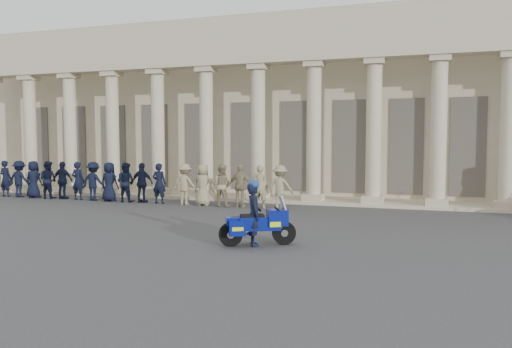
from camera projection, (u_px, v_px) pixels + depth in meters
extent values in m
plane|color=#38383A|center=(217.00, 234.00, 15.17)|extent=(90.00, 90.00, 0.00)
cube|color=#BAAC8B|center=(317.00, 112.00, 29.06)|extent=(40.00, 10.00, 9.00)
cube|color=#BAAC8B|center=(290.00, 199.00, 23.50)|extent=(40.00, 2.60, 0.15)
cube|color=#BAAC8B|center=(286.00, 52.00, 22.27)|extent=(35.80, 1.00, 1.00)
cube|color=#BAAC8B|center=(286.00, 27.00, 22.20)|extent=(35.80, 1.00, 1.20)
cube|color=#BAAC8B|center=(32.00, 187.00, 27.21)|extent=(0.90, 0.90, 0.30)
cylinder|color=#BAAC8B|center=(30.00, 133.00, 27.01)|extent=(0.64, 0.64, 5.60)
cube|color=#BAAC8B|center=(29.00, 78.00, 26.80)|extent=(0.85, 0.85, 0.24)
cube|color=#BAAC8B|center=(72.00, 188.00, 26.40)|extent=(0.90, 0.90, 0.30)
cylinder|color=#BAAC8B|center=(70.00, 132.00, 26.19)|extent=(0.64, 0.64, 5.60)
cube|color=#BAAC8B|center=(69.00, 76.00, 25.99)|extent=(0.85, 0.85, 0.24)
cube|color=#BAAC8B|center=(114.00, 190.00, 25.58)|extent=(0.90, 0.90, 0.30)
cylinder|color=#BAAC8B|center=(113.00, 132.00, 25.38)|extent=(0.64, 0.64, 5.60)
cube|color=#BAAC8B|center=(112.00, 74.00, 25.17)|extent=(0.85, 0.85, 0.24)
cube|color=#BAAC8B|center=(159.00, 191.00, 24.77)|extent=(0.90, 0.90, 0.30)
cylinder|color=#BAAC8B|center=(158.00, 132.00, 24.56)|extent=(0.64, 0.64, 5.60)
cube|color=#BAAC8B|center=(157.00, 72.00, 24.36)|extent=(0.85, 0.85, 0.24)
cube|color=#BAAC8B|center=(207.00, 193.00, 23.95)|extent=(0.90, 0.90, 0.30)
cylinder|color=#BAAC8B|center=(206.00, 132.00, 23.74)|extent=(0.64, 0.64, 5.60)
cube|color=#BAAC8B|center=(206.00, 70.00, 23.54)|extent=(0.85, 0.85, 0.24)
cube|color=#BAAC8B|center=(258.00, 195.00, 23.13)|extent=(0.90, 0.90, 0.30)
cylinder|color=#BAAC8B|center=(258.00, 131.00, 22.93)|extent=(0.64, 0.64, 5.60)
cube|color=#BAAC8B|center=(258.00, 67.00, 22.72)|extent=(0.85, 0.85, 0.24)
cube|color=#BAAC8B|center=(313.00, 197.00, 22.32)|extent=(0.90, 0.90, 0.30)
cylinder|color=#BAAC8B|center=(314.00, 131.00, 22.11)|extent=(0.64, 0.64, 5.60)
cube|color=#BAAC8B|center=(314.00, 65.00, 21.91)|extent=(0.85, 0.85, 0.24)
cube|color=#BAAC8B|center=(373.00, 199.00, 21.50)|extent=(0.90, 0.90, 0.30)
cylinder|color=#BAAC8B|center=(374.00, 131.00, 21.29)|extent=(0.64, 0.64, 5.60)
cube|color=#BAAC8B|center=(375.00, 62.00, 21.09)|extent=(0.85, 0.85, 0.24)
cube|color=#BAAC8B|center=(437.00, 202.00, 20.68)|extent=(0.90, 0.90, 0.30)
cylinder|color=#BAAC8B|center=(438.00, 130.00, 20.48)|extent=(0.64, 0.64, 5.60)
cube|color=#BAAC8B|center=(440.00, 59.00, 20.27)|extent=(0.85, 0.85, 0.24)
cube|color=#BAAC8B|center=(506.00, 204.00, 19.87)|extent=(0.90, 0.90, 0.30)
cylinder|color=#BAAC8B|center=(508.00, 130.00, 19.66)|extent=(0.64, 0.64, 5.60)
cube|color=#BAAC8B|center=(511.00, 55.00, 19.46)|extent=(0.85, 0.85, 0.24)
cube|color=black|center=(38.00, 145.00, 29.38)|extent=(1.30, 0.12, 4.20)
cube|color=black|center=(75.00, 145.00, 28.56)|extent=(1.30, 0.12, 4.20)
cube|color=black|center=(114.00, 145.00, 27.75)|extent=(1.30, 0.12, 4.20)
cube|color=black|center=(156.00, 146.00, 26.93)|extent=(1.30, 0.12, 4.20)
cube|color=black|center=(199.00, 146.00, 26.11)|extent=(1.30, 0.12, 4.20)
cube|color=black|center=(246.00, 146.00, 25.30)|extent=(1.30, 0.12, 4.20)
cube|color=black|center=(296.00, 146.00, 24.48)|extent=(1.30, 0.12, 4.20)
cube|color=black|center=(349.00, 146.00, 23.66)|extent=(1.30, 0.12, 4.20)
cube|color=black|center=(406.00, 147.00, 22.85)|extent=(1.30, 0.12, 4.20)
cube|color=black|center=(468.00, 147.00, 22.03)|extent=(1.30, 0.12, 4.20)
imported|color=black|center=(6.00, 179.00, 25.10)|extent=(0.67, 0.44, 1.82)
imported|color=black|center=(19.00, 179.00, 24.83)|extent=(1.18, 0.68, 1.82)
imported|color=black|center=(34.00, 179.00, 24.56)|extent=(0.89, 0.58, 1.82)
imported|color=black|center=(48.00, 180.00, 24.28)|extent=(0.89, 0.69, 1.82)
imported|color=black|center=(63.00, 180.00, 24.01)|extent=(1.07, 0.44, 1.82)
imported|color=black|center=(78.00, 181.00, 23.74)|extent=(0.67, 0.44, 1.82)
imported|color=black|center=(93.00, 181.00, 23.46)|extent=(1.18, 0.68, 1.82)
imported|color=black|center=(109.00, 182.00, 23.19)|extent=(0.89, 0.58, 1.82)
imported|color=black|center=(126.00, 182.00, 22.91)|extent=(0.89, 0.69, 1.82)
imported|color=black|center=(142.00, 183.00, 22.64)|extent=(1.07, 0.44, 1.82)
imported|color=black|center=(159.00, 183.00, 22.37)|extent=(0.67, 0.44, 1.82)
imported|color=gray|center=(185.00, 184.00, 21.97)|extent=(1.18, 0.68, 1.82)
imported|color=gray|center=(203.00, 185.00, 21.69)|extent=(0.89, 0.58, 1.82)
imported|color=gray|center=(222.00, 185.00, 21.42)|extent=(0.89, 0.69, 1.82)
imported|color=gray|center=(241.00, 186.00, 21.14)|extent=(1.07, 0.44, 1.82)
imported|color=gray|center=(260.00, 187.00, 20.87)|extent=(0.67, 0.44, 1.82)
imported|color=gray|center=(280.00, 187.00, 20.60)|extent=(1.18, 0.68, 1.82)
cylinder|color=black|center=(284.00, 233.00, 13.67)|extent=(0.64, 0.42, 0.65)
cylinder|color=black|center=(231.00, 234.00, 13.45)|extent=(0.64, 0.42, 0.65)
cube|color=navy|center=(259.00, 223.00, 13.55)|extent=(1.19, 0.88, 0.37)
cube|color=navy|center=(277.00, 217.00, 13.61)|extent=(0.71, 0.70, 0.44)
cube|color=silver|center=(277.00, 225.00, 13.63)|extent=(0.33, 0.36, 0.12)
cube|color=#B2BFCC|center=(283.00, 205.00, 13.61)|extent=(0.39, 0.50, 0.53)
cube|color=black|center=(252.00, 216.00, 13.50)|extent=(0.72, 0.59, 0.10)
cube|color=navy|center=(232.00, 221.00, 13.43)|extent=(0.46, 0.45, 0.22)
cube|color=navy|center=(237.00, 228.00, 13.15)|extent=(0.49, 0.39, 0.39)
cube|color=#CCF50C|center=(237.00, 228.00, 13.15)|extent=(0.37, 0.34, 0.10)
cube|color=navy|center=(235.00, 224.00, 13.77)|extent=(0.49, 0.39, 0.39)
cube|color=#CCF50C|center=(235.00, 224.00, 13.77)|extent=(0.37, 0.34, 0.10)
cylinder|color=silver|center=(240.00, 234.00, 13.73)|extent=(0.57, 0.36, 0.10)
cylinder|color=black|center=(277.00, 209.00, 13.59)|extent=(0.34, 0.63, 0.04)
imported|color=black|center=(254.00, 214.00, 13.51)|extent=(0.65, 0.74, 1.71)
sphere|color=navy|center=(254.00, 185.00, 13.45)|extent=(0.28, 0.28, 0.28)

